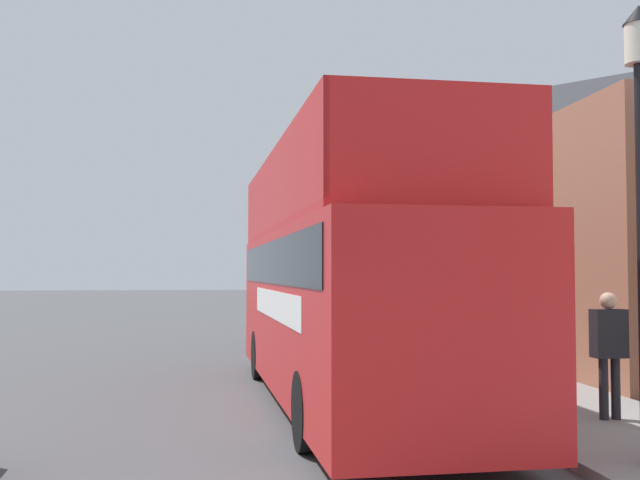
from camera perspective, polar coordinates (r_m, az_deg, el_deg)
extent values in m
plane|color=#4C4C4F|center=(25.66, -8.94, -7.49)|extent=(144.00, 144.00, 0.00)
cube|color=gray|center=(23.29, 5.81, -7.84)|extent=(2.87, 108.00, 0.14)
cube|color=#9E664C|center=(23.50, 17.06, -1.10)|extent=(6.00, 19.08, 5.55)
pyramid|color=#2D2D33|center=(23.92, 16.94, 8.40)|extent=(6.00, 19.08, 2.34)
cube|color=red|center=(12.79, 1.90, -5.40)|extent=(2.95, 10.96, 2.64)
cube|color=white|center=(12.25, 2.42, -4.91)|extent=(2.78, 6.07, 0.45)
cube|color=black|center=(12.77, 1.89, -1.74)|extent=(2.95, 10.09, 0.70)
cube|color=red|center=(12.79, 1.89, 0.73)|extent=(2.92, 10.09, 0.10)
cube|color=red|center=(12.66, -3.59, 3.88)|extent=(0.46, 9.99, 1.27)
cube|color=red|center=(13.15, 7.15, 3.65)|extent=(0.46, 9.99, 1.27)
cube|color=red|center=(8.10, 9.14, 7.52)|extent=(2.53, 0.17, 1.27)
cube|color=red|center=(17.00, -1.04, 2.24)|extent=(2.59, 1.62, 1.27)
cylinder|color=black|center=(16.03, -4.63, -8.72)|extent=(0.32, 1.02, 1.01)
cylinder|color=black|center=(16.40, 3.41, -8.58)|extent=(0.32, 1.02, 1.01)
cylinder|color=black|center=(9.62, -0.97, -12.91)|extent=(0.32, 1.02, 1.01)
cylinder|color=black|center=(10.22, 12.04, -12.24)|extent=(0.32, 1.02, 1.01)
cube|color=navy|center=(22.01, -0.20, -6.96)|extent=(1.80, 4.05, 0.73)
cube|color=black|center=(21.85, -0.16, -5.42)|extent=(1.55, 1.96, 0.47)
cylinder|color=black|center=(23.20, -2.49, -7.29)|extent=(0.21, 0.62, 0.61)
cylinder|color=black|center=(23.36, 1.41, -7.26)|extent=(0.21, 0.62, 0.61)
cylinder|color=black|center=(20.72, -2.02, -7.86)|extent=(0.21, 0.62, 0.61)
cylinder|color=black|center=(20.90, 2.35, -7.82)|extent=(0.21, 0.62, 0.61)
cylinder|color=#232328|center=(11.66, 20.80, -10.54)|extent=(0.13, 0.13, 0.88)
cylinder|color=#232328|center=(11.75, 21.60, -10.47)|extent=(0.13, 0.13, 0.88)
cube|color=black|center=(11.62, 21.14, -6.65)|extent=(0.48, 0.26, 0.70)
sphere|color=tan|center=(11.59, 21.11, -4.34)|extent=(0.24, 0.24, 0.24)
cylinder|color=silver|center=(9.37, 23.15, 13.56)|extent=(0.32, 0.32, 0.45)
cone|color=black|center=(9.47, 23.11, 15.51)|extent=(0.35, 0.35, 0.22)
cylinder|color=black|center=(16.08, 8.21, -3.04)|extent=(0.13, 0.13, 3.89)
cylinder|color=silver|center=(16.21, 8.17, 4.66)|extent=(0.32, 0.32, 0.45)
cone|color=black|center=(16.25, 8.16, 5.83)|extent=(0.35, 0.35, 0.22)
cylinder|color=black|center=(23.62, 2.86, -2.54)|extent=(0.13, 0.13, 4.18)
cylinder|color=silver|center=(23.73, 2.85, 3.06)|extent=(0.32, 0.32, 0.45)
cone|color=black|center=(23.76, 2.85, 3.86)|extent=(0.35, 0.35, 0.22)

